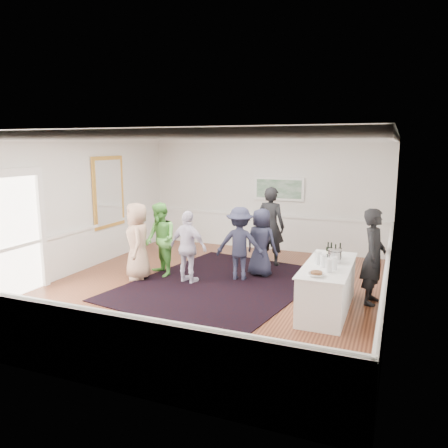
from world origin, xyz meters
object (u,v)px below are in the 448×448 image
at_px(guest_dark_b, 271,226).
at_px(guest_tan, 137,241).
at_px(nut_bowl, 316,274).
at_px(ice_bucket, 335,256).
at_px(bartender, 373,257).
at_px(guest_lilac, 188,247).
at_px(guest_dark_a, 240,244).
at_px(guest_green, 160,240).
at_px(guest_navy, 261,242).
at_px(serving_table, 327,287).

bearing_deg(guest_dark_b, guest_tan, 50.10).
bearing_deg(nut_bowl, ice_bucket, 80.99).
bearing_deg(guest_dark_b, bartender, 151.58).
distance_m(guest_lilac, guest_dark_a, 1.16).
bearing_deg(guest_green, guest_dark_a, 50.62).
xyz_separation_m(guest_green, guest_lilac, (0.84, -0.23, -0.05)).
distance_m(guest_dark_b, nut_bowl, 3.84).
xyz_separation_m(guest_tan, guest_dark_a, (2.17, 0.79, -0.04)).
distance_m(guest_navy, ice_bucket, 2.37).
bearing_deg(guest_green, guest_navy, 60.07).
bearing_deg(guest_navy, guest_tan, 38.63).
bearing_deg(bartender, guest_dark_a, 86.32).
xyz_separation_m(guest_green, nut_bowl, (3.87, -1.56, 0.06)).
height_order(guest_dark_b, guest_navy, guest_dark_b).
height_order(guest_tan, ice_bucket, guest_tan).
distance_m(bartender, guest_dark_a, 2.90).
relative_size(serving_table, ice_bucket, 8.33).
bearing_deg(serving_table, guest_lilac, 170.36).
xyz_separation_m(guest_lilac, guest_navy, (1.32, 1.10, -0.01)).
distance_m(serving_table, guest_lilac, 3.16).
distance_m(guest_green, guest_dark_a, 1.85).
height_order(guest_green, guest_dark_b, guest_dark_b).
bearing_deg(guest_tan, guest_lilac, 61.92).
distance_m(guest_green, guest_lilac, 0.87).
xyz_separation_m(guest_tan, guest_green, (0.36, 0.39, -0.02)).
height_order(guest_green, nut_bowl, guest_green).
xyz_separation_m(serving_table, guest_lilac, (-3.10, 0.53, 0.36)).
bearing_deg(guest_dark_a, guest_dark_b, -113.59).
bearing_deg(bartender, guest_green, 94.57).
height_order(bartender, guest_dark_a, bartender).
xyz_separation_m(serving_table, guest_tan, (-4.30, 0.37, 0.43)).
bearing_deg(ice_bucket, guest_lilac, 173.55).
xyz_separation_m(serving_table, guest_navy, (-1.78, 1.63, 0.35)).
xyz_separation_m(guest_green, ice_bucket, (4.02, -0.59, 0.14)).
distance_m(guest_lilac, guest_navy, 1.72).
bearing_deg(guest_tan, ice_bucket, 51.80).
distance_m(guest_tan, guest_navy, 2.82).
relative_size(guest_green, guest_dark_a, 1.03).
height_order(serving_table, guest_lilac, guest_lilac).
height_order(guest_lilac, nut_bowl, guest_lilac).
distance_m(serving_table, guest_green, 4.03).
bearing_deg(nut_bowl, guest_navy, 125.03).
distance_m(guest_dark_b, guest_navy, 1.00).
bearing_deg(guest_dark_b, ice_bucket, 136.03).
bearing_deg(guest_green, bartender, 37.67).
height_order(serving_table, guest_navy, guest_navy).
bearing_deg(ice_bucket, guest_tan, 177.36).
relative_size(bartender, ice_bucket, 7.08).
height_order(guest_tan, guest_navy, guest_tan).
bearing_deg(ice_bucket, guest_green, 171.60).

